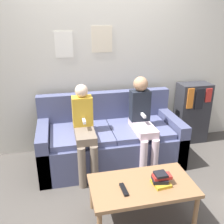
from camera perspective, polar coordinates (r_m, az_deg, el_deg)
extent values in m
plane|color=#4C4742|center=(3.06, 1.68, -16.17)|extent=(10.00, 10.00, 0.00)
cube|color=beige|center=(3.50, -2.35, 12.04)|extent=(8.00, 0.06, 2.60)
cube|color=white|center=(3.39, -10.95, 14.89)|extent=(0.23, 0.00, 0.33)
cube|color=beige|center=(3.44, -2.32, 16.29)|extent=(0.28, 0.00, 0.34)
cube|color=#4C5175|center=(3.34, -0.37, -8.09)|extent=(1.82, 0.84, 0.44)
cube|color=#4C5175|center=(3.47, -1.60, 1.08)|extent=(1.82, 0.14, 0.45)
cube|color=#4C5175|center=(3.26, -15.14, -8.15)|extent=(0.14, 0.84, 0.60)
cube|color=#4C5175|center=(3.56, 13.03, -5.33)|extent=(0.14, 0.84, 0.60)
cube|color=slate|center=(3.15, -7.06, -5.02)|extent=(0.75, 0.68, 0.07)
cube|color=slate|center=(3.29, 6.24, -3.76)|extent=(0.75, 0.68, 0.07)
cube|color=#8E6642|center=(2.44, 6.92, -16.35)|extent=(0.97, 0.54, 0.04)
cylinder|color=#8E6642|center=(2.58, 18.60, -20.81)|extent=(0.04, 0.04, 0.35)
cylinder|color=#8E6642|center=(2.66, -4.61, -18.09)|extent=(0.04, 0.04, 0.35)
cylinder|color=#8E6642|center=(2.88, 13.95, -15.20)|extent=(0.04, 0.04, 0.35)
cylinder|color=#756656|center=(2.90, -6.84, -12.53)|extent=(0.09, 0.09, 0.51)
cylinder|color=#756656|center=(2.91, -4.04, -12.25)|extent=(0.09, 0.09, 0.51)
cube|color=#756656|center=(2.98, -6.30, -4.79)|extent=(0.23, 0.52, 0.09)
cube|color=gold|center=(3.03, -6.79, 0.25)|extent=(0.24, 0.16, 0.36)
sphere|color=beige|center=(2.95, -7.00, 4.85)|extent=(0.15, 0.15, 0.15)
cube|color=white|center=(2.92, -6.41, -2.09)|extent=(0.03, 0.12, 0.03)
cylinder|color=silver|center=(3.03, 7.20, -10.87)|extent=(0.09, 0.09, 0.51)
cylinder|color=silver|center=(3.08, 9.70, -10.50)|extent=(0.09, 0.09, 0.51)
cube|color=silver|center=(3.13, 7.05, -3.52)|extent=(0.23, 0.52, 0.09)
cube|color=#1E232D|center=(3.17, 6.36, 1.50)|extent=(0.24, 0.16, 0.39)
sphere|color=tan|center=(3.09, 6.57, 6.40)|extent=(0.18, 0.18, 0.18)
cube|color=white|center=(3.07, 7.19, -0.78)|extent=(0.03, 0.12, 0.03)
cube|color=black|center=(2.34, 2.72, -17.29)|extent=(0.05, 0.17, 0.02)
cube|color=gold|center=(2.44, 11.13, -15.72)|extent=(0.16, 0.17, 0.03)
cube|color=black|center=(2.43, 10.87, -14.93)|extent=(0.16, 0.14, 0.04)
cube|color=red|center=(2.42, 11.37, -14.22)|extent=(0.17, 0.10, 0.03)
cube|color=black|center=(2.39, 11.07, -13.80)|extent=(0.11, 0.11, 0.02)
cube|color=#2D2D33|center=(4.01, 17.77, -0.20)|extent=(0.47, 0.28, 0.92)
cube|color=orange|center=(3.73, 17.49, 2.94)|extent=(0.09, 0.02, 0.30)
cube|color=black|center=(3.80, 19.33, 2.80)|extent=(0.13, 0.02, 0.31)
cube|color=red|center=(3.87, 21.23, 3.57)|extent=(0.09, 0.02, 0.20)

